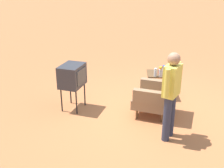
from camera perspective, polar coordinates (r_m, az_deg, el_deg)
ground_plane at (r=6.16m, az=8.74°, el=-6.03°), size 60.00×60.00×0.00m
armchair at (r=5.89m, az=9.42°, el=-2.02°), size 0.94×0.96×1.06m
side_table at (r=6.83m, az=9.60°, el=1.53°), size 0.56×0.56×0.60m
tv_on_stand at (r=6.06m, az=-8.21°, el=1.67°), size 0.69×0.58×1.03m
person_standing at (r=4.94m, az=12.11°, el=-1.50°), size 0.51×0.37×1.64m
soda_can_red at (r=6.73m, az=9.85°, el=2.56°), size 0.07×0.07×0.12m
bottle_short_clear at (r=6.54m, az=8.94°, el=2.40°), size 0.06×0.06×0.20m
soda_can_blue at (r=7.01m, az=10.67°, el=3.28°), size 0.07×0.07×0.12m
flower_vase at (r=6.53m, az=10.02°, el=2.72°), size 0.15×0.10×0.27m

